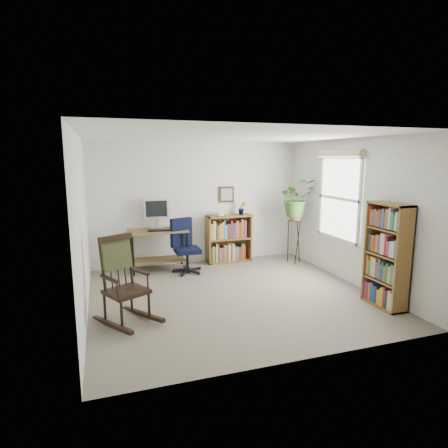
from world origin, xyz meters
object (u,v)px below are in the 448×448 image
object	(u,v)px
desk	(159,250)
office_chair	(187,246)
low_bookshelf	(229,239)
tall_bookshelf	(387,256)
rocking_chair	(126,280)

from	to	relation	value
desk	office_chair	size ratio (longest dim) A/B	1.05
office_chair	low_bookshelf	world-z (taller)	office_chair
tall_bookshelf	rocking_chair	bearing A→B (deg)	170.50
desk	office_chair	world-z (taller)	office_chair
desk	tall_bookshelf	world-z (taller)	tall_bookshelf
desk	low_bookshelf	bearing A→B (deg)	4.76
office_chair	low_bookshelf	bearing A→B (deg)	7.00
office_chair	tall_bookshelf	size ratio (longest dim) A/B	0.68
desk	tall_bookshelf	bearing A→B (deg)	-44.83
desk	rocking_chair	size ratio (longest dim) A/B	0.94
desk	office_chair	distance (m)	0.60
low_bookshelf	tall_bookshelf	world-z (taller)	tall_bookshelf
rocking_chair	low_bookshelf	size ratio (longest dim) A/B	1.20
office_chair	low_bookshelf	xyz separation A→B (m)	(0.97, 0.47, -0.03)
desk	low_bookshelf	size ratio (longest dim) A/B	1.12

